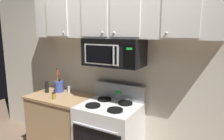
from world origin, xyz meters
TOP-DOWN VIEW (x-y plane):
  - back_wall at (0.00, 0.79)m, footprint 5.20×0.10m
  - stove_range at (0.00, 0.42)m, footprint 0.76×0.69m
  - over_range_microwave at (-0.00, 0.54)m, footprint 0.76×0.43m
  - upper_cabinets at (-0.00, 0.57)m, footprint 2.50×0.36m
  - counter_segment at (-0.84, 0.43)m, footprint 0.93×0.65m
  - utensil_crock_blue at (-0.99, 0.55)m, footprint 0.14×0.14m
  - salt_shaker at (-0.84, 0.61)m, footprint 0.04×0.04m
  - pepper_mill at (-1.13, 0.43)m, footprint 0.06×0.06m
  - spice_jar at (-0.80, 0.25)m, footprint 0.05×0.05m

SIDE VIEW (x-z plane):
  - counter_segment at x=-0.84m, z-range 0.00..0.90m
  - stove_range at x=0.00m, z-range -0.09..1.03m
  - salt_shaker at x=-0.84m, z-range 0.90..0.99m
  - spice_jar at x=-0.80m, z-range 0.90..1.00m
  - pepper_mill at x=-1.13m, z-range 0.90..1.08m
  - utensil_crock_blue at x=-0.99m, z-range 0.81..1.18m
  - back_wall at x=0.00m, z-range 0.00..2.70m
  - over_range_microwave at x=0.00m, z-range 1.40..1.75m
  - upper_cabinets at x=0.00m, z-range 1.75..2.30m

